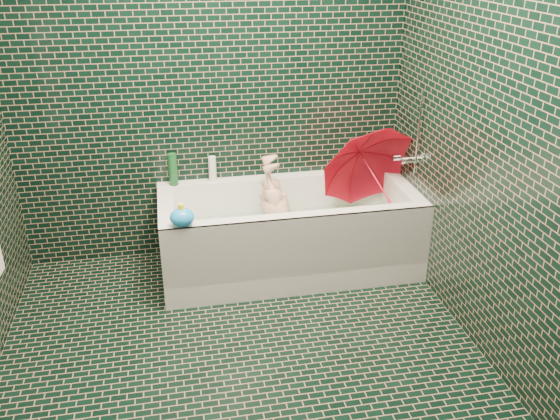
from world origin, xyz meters
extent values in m
plane|color=black|center=(0.00, 0.00, 0.00)|extent=(2.80, 2.80, 0.00)
plane|color=black|center=(0.00, 1.40, 1.25)|extent=(2.80, 0.00, 2.80)
plane|color=black|center=(0.00, -1.40, 1.25)|extent=(2.80, 0.00, 2.80)
plane|color=black|center=(1.30, 0.00, 1.25)|extent=(0.00, 2.80, 2.80)
cube|color=white|center=(0.45, 1.02, 0.07)|extent=(1.70, 0.75, 0.15)
cube|color=white|center=(0.45, 1.35, 0.35)|extent=(1.70, 0.10, 0.40)
cube|color=white|center=(0.45, 0.70, 0.35)|extent=(1.70, 0.10, 0.40)
cube|color=white|center=(1.25, 1.02, 0.35)|extent=(0.10, 0.55, 0.40)
cube|color=white|center=(-0.35, 1.02, 0.35)|extent=(0.10, 0.55, 0.40)
cube|color=white|center=(0.45, 0.66, 0.28)|extent=(1.70, 0.02, 0.55)
cube|color=green|center=(0.45, 1.02, 0.16)|extent=(1.35, 0.47, 0.01)
cube|color=silver|center=(0.45, 1.02, 0.30)|extent=(1.48, 0.53, 0.00)
cylinder|color=silver|center=(1.28, 1.02, 0.73)|extent=(0.14, 0.05, 0.05)
cylinder|color=silver|center=(1.20, 1.08, 0.73)|extent=(0.05, 0.04, 0.04)
cylinder|color=silver|center=(1.27, 0.92, 0.95)|extent=(0.01, 0.01, 0.55)
imported|color=#D7A086|center=(0.41, 1.05, 0.31)|extent=(1.02, 0.52, 0.40)
imported|color=red|center=(1.04, 1.02, 0.62)|extent=(0.85, 0.89, 0.93)
imported|color=white|center=(1.25, 1.34, 0.55)|extent=(0.10, 0.11, 0.27)
imported|color=#381B68|center=(1.25, 1.34, 0.55)|extent=(0.12, 0.12, 0.20)
imported|color=#14471F|center=(1.24, 1.36, 0.55)|extent=(0.16, 0.16, 0.17)
cylinder|color=#14471F|center=(1.09, 1.35, 0.65)|extent=(0.06, 0.06, 0.19)
cylinder|color=silver|center=(1.14, 1.36, 0.64)|extent=(0.06, 0.06, 0.18)
cylinder|color=#14471F|center=(-0.29, 1.33, 0.66)|extent=(0.07, 0.07, 0.22)
cylinder|color=white|center=(-0.02, 1.35, 0.64)|extent=(0.06, 0.06, 0.18)
ellipsoid|color=#FFFD1A|center=(0.98, 1.36, 0.58)|extent=(0.10, 0.09, 0.06)
sphere|color=#FFFD1A|center=(1.01, 1.35, 0.62)|extent=(0.04, 0.04, 0.04)
cone|color=orange|center=(1.03, 1.34, 0.62)|extent=(0.02, 0.02, 0.02)
ellipsoid|color=#1884E0|center=(-0.26, 0.68, 0.61)|extent=(0.17, 0.16, 0.11)
cylinder|color=#FFFD1A|center=(-0.26, 0.68, 0.68)|extent=(0.04, 0.04, 0.04)
camera|label=1|loc=(-0.30, -2.45, 2.11)|focal=38.00mm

